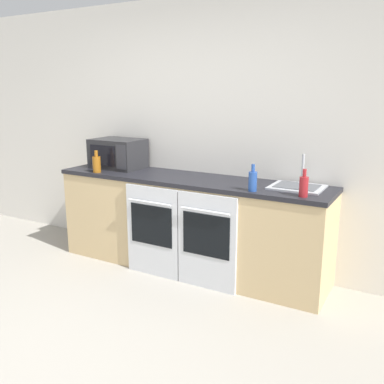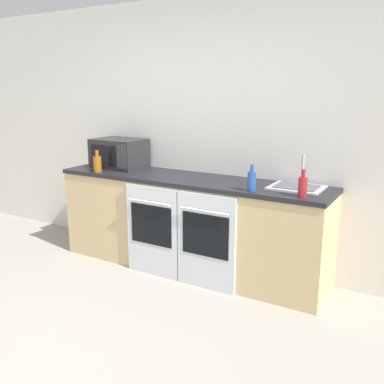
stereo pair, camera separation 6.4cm
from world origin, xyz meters
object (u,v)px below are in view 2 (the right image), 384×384
Objects in this scene: microwave at (119,153)px; bottle_red at (303,186)px; bottle_amber at (97,164)px; sink at (297,186)px; oven_right at (206,242)px; bottle_blue at (252,181)px; oven_left at (152,231)px.

microwave is 2.08m from bottle_red.
bottle_amber is at bearing -179.28° from bottle_red.
sink is at bearing 114.32° from bottle_red.
sink reaches higher than oven_right.
microwave is at bearing 163.02° from oven_right.
bottle_blue is 0.42m from sink.
microwave reaches higher than oven_left.
bottle_amber is (-1.29, 0.08, 0.57)m from oven_right.
oven_left is 1.11m from bottle_blue.
sink is at bearing -0.06° from microwave.
microwave reaches higher than sink.
bottle_amber is at bearing 176.50° from oven_right.
oven_left is 0.58m from oven_right.
oven_right is 1.97× the size of sink.
bottle_blue is 0.51× the size of sink.
sink reaches higher than oven_left.
bottle_amber reaches higher than oven_left.
oven_left is at bearing -175.59° from bottle_red.
bottle_blue reaches higher than bottle_amber.
bottle_blue is at bearing -177.91° from bottle_red.
bottle_amber reaches higher than oven_right.
bottle_red reaches higher than oven_right.
bottle_amber is at bearing -95.05° from microwave.
sink is at bearing 30.10° from oven_right.
oven_left is 1.00× the size of oven_right.
sink is at bearing 8.87° from bottle_amber.
oven_right is 0.91m from sink.
sink is (-0.13, 0.28, -0.07)m from bottle_red.
bottle_blue is at bearing -10.25° from microwave.
oven_left is 1.48m from bottle_red.
bottle_blue is 0.42m from bottle_red.
microwave is at bearing 179.94° from sink.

